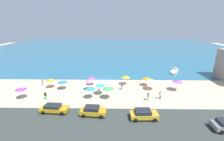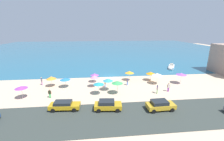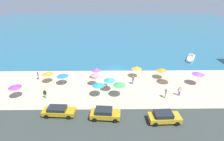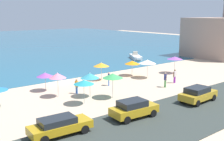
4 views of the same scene
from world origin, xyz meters
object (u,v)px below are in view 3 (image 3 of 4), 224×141
object	(u,v)px
bather_0	(45,93)
parked_car_4	(164,117)
bather_1	(107,81)
bather_4	(38,75)
beach_umbrella_4	(169,73)
bather_3	(133,79)
beach_umbrella_7	(137,68)
skiff_nearshore	(191,58)
parked_car_2	(105,113)
beach_umbrella_10	(96,69)
bather_2	(180,91)
beach_umbrella_8	(63,75)
beach_umbrella_9	(109,79)
beach_umbrella_3	(15,86)
beach_umbrella_5	(162,70)
parked_car_1	(59,111)
beach_umbrella_1	(95,74)
bather_5	(166,92)
beach_umbrella_0	(48,73)
beach_umbrella_2	(198,74)
beach_umbrella_11	(98,85)
beach_umbrella_6	(119,84)

from	to	relation	value
bather_0	parked_car_4	size ratio (longest dim) A/B	0.38
bather_1	bather_4	size ratio (longest dim) A/B	0.91
beach_umbrella_4	bather_3	world-z (taller)	beach_umbrella_4
beach_umbrella_7	skiff_nearshore	size ratio (longest dim) A/B	0.47
beach_umbrella_4	parked_car_2	xyz separation A→B (m)	(-11.72, -9.87, -1.39)
bather_1	beach_umbrella_10	bearing A→B (deg)	125.04
bather_0	skiff_nearshore	distance (m)	36.06
bather_2	parked_car_2	world-z (taller)	bather_2
bather_3	skiff_nearshore	size ratio (longest dim) A/B	0.33
bather_0	parked_car_4	distance (m)	18.86
beach_umbrella_8	beach_umbrella_9	size ratio (longest dim) A/B	0.81
beach_umbrella_3	bather_1	world-z (taller)	beach_umbrella_3
beach_umbrella_9	bather_1	xyz separation A→B (m)	(-0.46, 1.95, -1.37)
beach_umbrella_5	parked_car_1	bearing A→B (deg)	-146.93
beach_umbrella_1	beach_umbrella_7	world-z (taller)	beach_umbrella_1
bather_5	bather_4	bearing A→B (deg)	163.78
beach_umbrella_0	beach_umbrella_3	size ratio (longest dim) A/B	0.97
beach_umbrella_1	parked_car_2	xyz separation A→B (m)	(2.05, -9.47, -1.45)
beach_umbrella_8	parked_car_4	size ratio (longest dim) A/B	0.50
beach_umbrella_0	beach_umbrella_2	xyz separation A→B (m)	(28.23, -1.22, 0.30)
beach_umbrella_4	beach_umbrella_8	world-z (taller)	beach_umbrella_4
beach_umbrella_4	parked_car_1	bearing A→B (deg)	-153.46
beach_umbrella_11	skiff_nearshore	xyz separation A→B (m)	(22.83, 16.90, -1.76)
beach_umbrella_2	bather_5	xyz separation A→B (m)	(-7.24, -4.48, -1.27)
beach_umbrella_8	beach_umbrella_11	size ratio (longest dim) A/B	0.86
beach_umbrella_0	parked_car_1	xyz separation A→B (m)	(4.58, -10.03, -1.18)
beach_umbrella_0	beach_umbrella_9	size ratio (longest dim) A/B	0.88
beach_umbrella_6	beach_umbrella_0	bearing A→B (deg)	158.81
beach_umbrella_3	beach_umbrella_8	xyz separation A→B (m)	(6.58, 4.53, -0.28)
bather_0	bather_2	distance (m)	22.35
beach_umbrella_11	bather_0	distance (m)	8.83
beach_umbrella_0	beach_umbrella_7	size ratio (longest dim) A/B	0.97
bather_4	beach_umbrella_8	bearing A→B (deg)	-19.28
bather_3	beach_umbrella_11	bearing A→B (deg)	-146.49
beach_umbrella_11	beach_umbrella_8	bearing A→B (deg)	148.29
beach_umbrella_7	parked_car_4	size ratio (longest dim) A/B	0.56
bather_2	bather_3	xyz separation A→B (m)	(-7.34, 4.18, -0.04)
beach_umbrella_11	bather_0	world-z (taller)	beach_umbrella_11
beach_umbrella_11	beach_umbrella_4	bearing A→B (deg)	17.80
beach_umbrella_6	beach_umbrella_11	distance (m)	3.47
skiff_nearshore	bather_2	bearing A→B (deg)	-118.57
beach_umbrella_1	bather_2	bearing A→B (deg)	-14.65
beach_umbrella_3	beach_umbrella_0	bearing A→B (deg)	56.06
skiff_nearshore	bather_5	bearing A→B (deg)	-123.79
beach_umbrella_1	bather_4	size ratio (longest dim) A/B	1.47
beach_umbrella_0	beach_umbrella_11	bearing A→B (deg)	-27.04
bather_4	parked_car_2	xyz separation A→B (m)	(13.56, -11.87, -0.15)
beach_umbrella_3	beach_umbrella_7	world-z (taller)	beach_umbrella_3
beach_umbrella_8	bather_1	bearing A→B (deg)	-4.27
beach_umbrella_0	beach_umbrella_2	world-z (taller)	beach_umbrella_2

